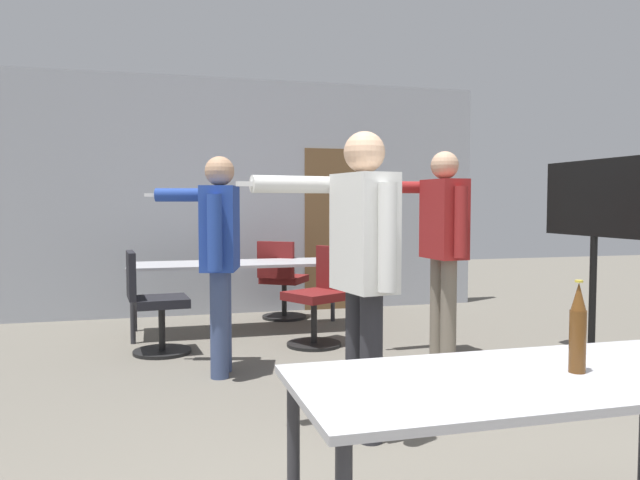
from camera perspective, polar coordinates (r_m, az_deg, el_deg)
The scene contains 11 objects.
back_wall at distance 7.79m, azimuth -5.96°, elevation 3.86°, with size 5.90×0.12×2.87m.
conference_table_near at distance 2.46m, azimuth 18.69°, elevation -13.18°, with size 1.75×0.77×0.74m.
conference_table_far at distance 6.63m, azimuth -7.22°, elevation -2.55°, with size 2.31×0.73×0.74m.
tv_screen at distance 5.75m, azimuth 23.80°, elevation 0.74°, with size 0.44×1.27×1.73m.
person_far_watching at distance 5.54m, azimuth 11.12°, elevation 0.58°, with size 0.84×0.66×1.81m.
person_left_plaid at distance 4.96m, azimuth -9.27°, elevation -0.42°, with size 0.76×0.80×1.73m.
person_center_tall at distance 3.57m, azimuth 3.83°, elevation -1.23°, with size 0.86×0.62×1.77m.
office_chair_near_pushed at distance 7.31m, azimuth -3.52°, elevation -3.91°, with size 0.66×0.68×0.92m.
office_chair_far_right at distance 6.00m, azimuth -0.02°, elevation -5.41°, with size 0.67×0.64×0.94m.
office_chair_mid_tucked at distance 5.83m, azimuth -15.03°, elevation -5.84°, with size 0.57×0.52×0.93m.
beer_bottle at distance 2.50m, azimuth 22.51°, elevation -7.54°, with size 0.06×0.06×0.34m.
Camera 1 is at (-1.21, -1.50, 1.36)m, focal length 35.00 mm.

